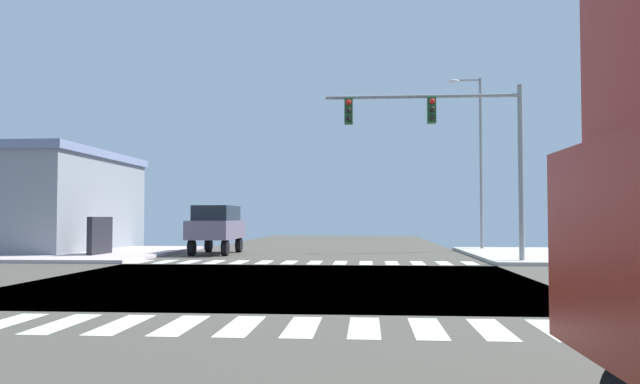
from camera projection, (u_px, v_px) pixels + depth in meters
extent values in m
cube|color=#454139|center=(284.00, 282.00, 17.57)|extent=(14.00, 90.00, 0.05)
cube|color=#454139|center=(284.00, 282.00, 17.57)|extent=(90.00, 12.00, 0.05)
cube|color=#B2ADA3|center=(605.00, 255.00, 28.57)|extent=(12.00, 12.00, 0.14)
cube|color=#B8A6AA|center=(49.00, 253.00, 30.49)|extent=(12.00, 12.00, 0.14)
cube|color=white|center=(4.00, 323.00, 10.58)|extent=(0.50, 2.00, 0.01)
cube|color=white|center=(62.00, 324.00, 10.50)|extent=(0.50, 2.00, 0.01)
cube|color=white|center=(121.00, 324.00, 10.43)|extent=(0.50, 2.00, 0.01)
cube|color=white|center=(181.00, 325.00, 10.35)|extent=(0.50, 2.00, 0.01)
cube|color=white|center=(241.00, 326.00, 10.28)|extent=(0.50, 2.00, 0.01)
cube|color=white|center=(302.00, 327.00, 10.20)|extent=(0.50, 2.00, 0.01)
cube|color=white|center=(364.00, 327.00, 10.13)|extent=(0.50, 2.00, 0.01)
cube|color=white|center=(427.00, 328.00, 10.06)|extent=(0.50, 2.00, 0.01)
cube|color=white|center=(491.00, 329.00, 9.98)|extent=(0.50, 2.00, 0.01)
cube|color=white|center=(556.00, 330.00, 9.91)|extent=(0.50, 2.00, 0.01)
cube|color=white|center=(622.00, 331.00, 9.83)|extent=(0.50, 2.00, 0.01)
cube|color=white|center=(141.00, 262.00, 25.35)|extent=(0.50, 2.00, 0.01)
cube|color=white|center=(165.00, 262.00, 25.27)|extent=(0.50, 2.00, 0.01)
cube|color=white|center=(190.00, 262.00, 25.20)|extent=(0.50, 2.00, 0.01)
cube|color=white|center=(214.00, 262.00, 25.12)|extent=(0.50, 2.00, 0.01)
cube|color=white|center=(239.00, 262.00, 25.05)|extent=(0.50, 2.00, 0.01)
cube|color=white|center=(264.00, 262.00, 24.97)|extent=(0.50, 2.00, 0.01)
cube|color=white|center=(290.00, 262.00, 24.90)|extent=(0.50, 2.00, 0.01)
cube|color=white|center=(315.00, 262.00, 24.83)|extent=(0.50, 2.00, 0.01)
cube|color=white|center=(340.00, 263.00, 24.75)|extent=(0.50, 2.00, 0.01)
cube|color=white|center=(366.00, 263.00, 24.68)|extent=(0.50, 2.00, 0.01)
cube|color=white|center=(392.00, 263.00, 24.60)|extent=(0.50, 2.00, 0.01)
cube|color=white|center=(418.00, 263.00, 24.53)|extent=(0.50, 2.00, 0.01)
cube|color=white|center=(444.00, 263.00, 24.46)|extent=(0.50, 2.00, 0.01)
cube|color=white|center=(470.00, 263.00, 24.38)|extent=(0.50, 2.00, 0.01)
cylinder|color=gray|center=(521.00, 174.00, 24.24)|extent=(0.20, 0.20, 6.88)
cylinder|color=gray|center=(422.00, 96.00, 24.64)|extent=(7.49, 0.14, 0.14)
cube|color=#1E5123|center=(432.00, 110.00, 24.59)|extent=(0.32, 0.40, 1.00)
sphere|color=red|center=(432.00, 101.00, 24.36)|extent=(0.22, 0.22, 0.22)
sphere|color=black|center=(432.00, 109.00, 24.35)|extent=(0.22, 0.22, 0.22)
sphere|color=black|center=(432.00, 117.00, 24.34)|extent=(0.22, 0.22, 0.22)
cube|color=#1E5123|center=(349.00, 111.00, 24.83)|extent=(0.32, 0.40, 1.00)
sphere|color=red|center=(348.00, 102.00, 24.60)|extent=(0.22, 0.22, 0.22)
sphere|color=black|center=(348.00, 110.00, 24.59)|extent=(0.22, 0.22, 0.22)
sphere|color=black|center=(348.00, 118.00, 24.58)|extent=(0.22, 0.22, 0.22)
cylinder|color=gray|center=(481.00, 164.00, 33.69)|extent=(0.16, 0.16, 9.23)
cylinder|color=gray|center=(467.00, 80.00, 33.93)|extent=(1.40, 0.10, 0.10)
ellipsoid|color=silver|center=(454.00, 81.00, 33.98)|extent=(0.60, 0.32, 0.20)
cube|color=black|center=(100.00, 237.00, 28.24)|extent=(0.24, 2.20, 1.80)
cylinder|color=black|center=(225.00, 248.00, 29.11)|extent=(0.26, 0.74, 0.74)
cylinder|color=black|center=(192.00, 248.00, 29.22)|extent=(0.26, 0.74, 0.74)
cylinder|color=black|center=(239.00, 245.00, 32.23)|extent=(0.26, 0.74, 0.74)
cylinder|color=black|center=(209.00, 245.00, 32.34)|extent=(0.26, 0.74, 0.74)
cube|color=#62556A|center=(217.00, 230.00, 30.76)|extent=(1.96, 4.60, 0.88)
cube|color=black|center=(217.00, 213.00, 30.79)|extent=(1.69, 3.22, 0.72)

